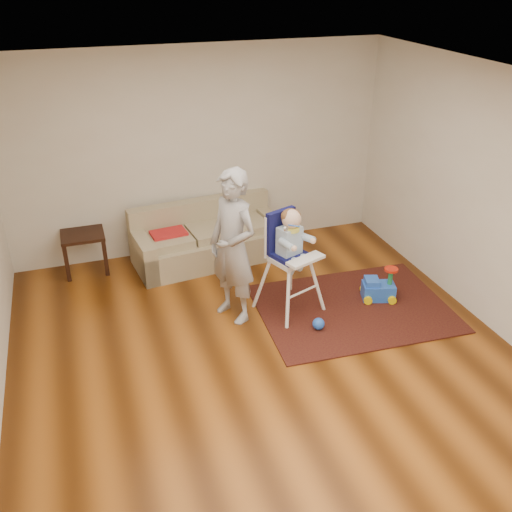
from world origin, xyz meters
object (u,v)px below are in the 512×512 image
object	(u,v)px
side_table	(85,251)
high_chair	(290,263)
ride_on_toy	(379,283)
adult	(233,247)
sofa	(209,234)
toy_ball	(318,324)

from	to	relation	value
side_table	high_chair	bearing A→B (deg)	-38.45
side_table	ride_on_toy	distance (m)	3.71
side_table	high_chair	xyz separation A→B (m)	(2.14, -1.70, 0.34)
adult	sofa	bearing A→B (deg)	150.12
sofa	side_table	size ratio (longest dim) A/B	3.84
ride_on_toy	toy_ball	bearing A→B (deg)	-141.52
high_chair	toy_ball	bearing A→B (deg)	-94.44
toy_ball	ride_on_toy	bearing A→B (deg)	20.99
sofa	high_chair	size ratio (longest dim) A/B	1.62
ride_on_toy	high_chair	size ratio (longest dim) A/B	0.32
ride_on_toy	high_chair	world-z (taller)	high_chair
sofa	toy_ball	world-z (taller)	sofa
sofa	side_table	bearing A→B (deg)	164.55
sofa	toy_ball	distance (m)	2.11
ride_on_toy	toy_ball	distance (m)	1.00
ride_on_toy	side_table	bearing A→B (deg)	167.54
side_table	ride_on_toy	bearing A→B (deg)	-29.95
sofa	high_chair	distance (m)	1.58
ride_on_toy	high_chair	bearing A→B (deg)	-170.55
toy_ball	high_chair	distance (m)	0.74
side_table	toy_ball	size ratio (longest dim) A/B	3.98
toy_ball	high_chair	size ratio (longest dim) A/B	0.11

